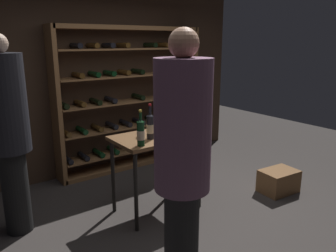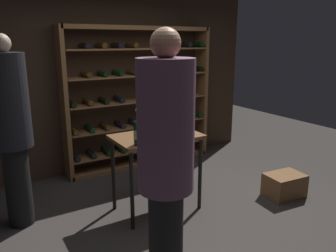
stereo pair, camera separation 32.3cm
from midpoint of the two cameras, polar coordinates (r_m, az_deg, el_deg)
The scene contains 12 objects.
ground_plane at distance 3.98m, azimuth 6.43°, elevation -14.97°, with size 9.98×9.98×0.00m, color #383330.
back_wall at distance 5.21m, azimuth -6.67°, elevation 8.69°, with size 4.65×0.10×2.87m, color #3D2B1E.
wine_rack at distance 5.18m, azimuth -2.99°, elevation 4.61°, with size 2.40×0.32×2.16m.
tasting_table at distance 3.78m, azimuth 0.44°, elevation -3.37°, with size 0.97×0.61×0.91m.
person_guest_plum_blouse at distance 3.67m, azimuth -23.24°, elevation 0.33°, with size 0.41×0.41×2.02m.
person_guest_blue_shirt at distance 2.41m, azimuth 3.45°, elevation -5.31°, with size 0.41×0.41×2.04m.
wine_crate at distance 4.62m, azimuth 21.32°, elevation -9.51°, with size 0.48×0.34×0.30m, color brown.
wine_bottle_amber_reserve at distance 3.36m, azimuth -2.56°, elevation -1.05°, with size 0.08×0.08×0.37m.
wine_bottle_green_slim at distance 3.58m, azimuth -0.74°, elevation 0.01°, with size 0.08×0.08×0.39m.
wine_bottle_gold_foil at distance 3.85m, azimuth 1.43°, elevation 0.92°, with size 0.08×0.08×0.37m.
wine_glass_stemmed_right at distance 3.68m, azimuth -2.22°, elevation -0.30°, with size 0.07×0.07×0.14m.
wine_glass_stemmed_center at distance 3.77m, azimuth 3.61°, elevation -0.09°, with size 0.08×0.08×0.12m.
Camera 2 is at (-2.01, -2.81, 1.95)m, focal length 35.43 mm.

